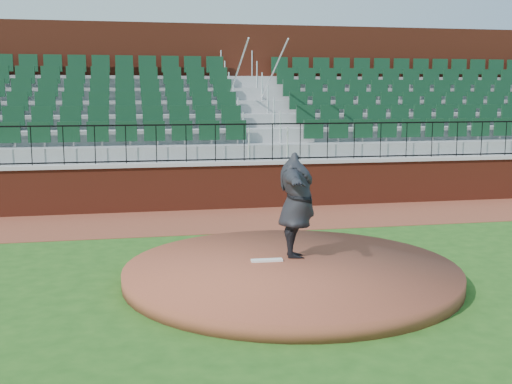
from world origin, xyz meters
TOP-DOWN VIEW (x-y plane):
  - ground at (0.00, 0.00)m, footprint 90.00×90.00m
  - warning_track at (0.00, 5.40)m, footprint 34.00×3.20m
  - field_wall at (0.00, 7.00)m, footprint 34.00×0.35m
  - wall_cap at (0.00, 7.00)m, footprint 34.00×0.45m
  - wall_railing at (0.00, 7.00)m, footprint 34.00×0.05m
  - seating_stands at (0.00, 9.72)m, footprint 34.00×5.10m
  - concourse_wall at (0.00, 12.52)m, footprint 34.00×0.50m
  - pitchers_mound at (0.31, 0.05)m, footprint 5.65×5.65m
  - pitching_rubber at (-0.03, 0.41)m, footprint 0.55×0.16m
  - pitcher at (0.54, 0.59)m, footprint 0.99×2.37m

SIDE VIEW (x-z plane):
  - ground at x=0.00m, z-range 0.00..0.00m
  - warning_track at x=0.00m, z-range 0.00..0.01m
  - pitchers_mound at x=0.31m, z-range 0.00..0.25m
  - pitching_rubber at x=-0.03m, z-range 0.25..0.29m
  - field_wall at x=0.00m, z-range 0.00..1.20m
  - pitcher at x=0.54m, z-range 0.25..2.12m
  - wall_cap at x=0.00m, z-range 1.20..1.30m
  - wall_railing at x=0.00m, z-range 1.30..2.30m
  - seating_stands at x=0.00m, z-range 0.00..4.60m
  - concourse_wall at x=0.00m, z-range 0.00..5.50m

